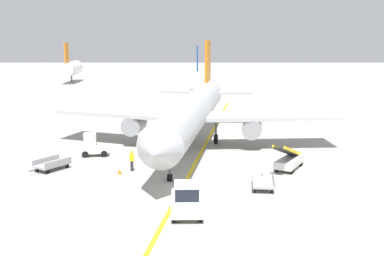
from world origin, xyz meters
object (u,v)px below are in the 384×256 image
object	(u,v)px
airliner	(193,112)
safety_cone_nose_right	(142,133)
belt_loader_forward_hold	(289,160)
baggage_cart_loaded	(53,164)
baggage_cart_empty_trailing	(263,182)
ground_crew_marshaller	(132,160)
pushback_tug	(187,200)
safety_cone_nose_left	(120,171)
baggage_tug_near_wing	(94,146)

from	to	relation	value
airliner	safety_cone_nose_right	world-z (taller)	airliner
belt_loader_forward_hold	baggage_cart_loaded	size ratio (longest dim) A/B	1.41
baggage_cart_empty_trailing	ground_crew_marshaller	size ratio (longest dim) A/B	2.25
belt_loader_forward_hold	safety_cone_nose_right	xyz separation A→B (m)	(-13.46, 13.83, -0.56)
belt_loader_forward_hold	ground_crew_marshaller	world-z (taller)	belt_loader_forward_hold
pushback_tug	safety_cone_nose_left	world-z (taller)	pushback_tug
belt_loader_forward_hold	baggage_cart_loaded	xyz separation A→B (m)	(-19.43, -0.27, -0.31)
belt_loader_forward_hold	safety_cone_nose_right	size ratio (longest dim) A/B	11.42
safety_cone_nose_left	safety_cone_nose_right	distance (m)	15.38
pushback_tug	belt_loader_forward_hold	world-z (taller)	belt_loader_forward_hold
belt_loader_forward_hold	baggage_cart_loaded	world-z (taller)	belt_loader_forward_hold
airliner	pushback_tug	xyz separation A→B (m)	(-0.35, -19.20, -2.42)
airliner	ground_crew_marshaller	size ratio (longest dim) A/B	20.76
baggage_cart_empty_trailing	safety_cone_nose_right	bearing A→B (deg)	119.12
ground_crew_marshaller	safety_cone_nose_right	world-z (taller)	ground_crew_marshaller
airliner	safety_cone_nose_left	bearing A→B (deg)	-119.95
pushback_tug	baggage_cart_empty_trailing	bearing A→B (deg)	45.15
airliner	safety_cone_nose_left	world-z (taller)	airliner
pushback_tug	safety_cone_nose_left	xyz separation A→B (m)	(-5.43, 9.17, -0.77)
pushback_tug	safety_cone_nose_right	xyz separation A→B (m)	(-5.17, 24.55, -0.77)
ground_crew_marshaller	baggage_cart_empty_trailing	bearing A→B (deg)	-24.74
airliner	baggage_tug_near_wing	distance (m)	10.18
safety_cone_nose_left	baggage_cart_empty_trailing	bearing A→B (deg)	-18.74
baggage_cart_empty_trailing	safety_cone_nose_left	bearing A→B (deg)	161.26
safety_cone_nose_right	pushback_tug	bearing A→B (deg)	-78.11
baggage_cart_empty_trailing	safety_cone_nose_right	world-z (taller)	baggage_cart_empty_trailing
baggage_tug_near_wing	ground_crew_marshaller	xyz separation A→B (m)	(4.11, -5.11, -0.02)
baggage_tug_near_wing	pushback_tug	bearing A→B (deg)	-60.29
baggage_tug_near_wing	safety_cone_nose_right	world-z (taller)	baggage_tug_near_wing
pushback_tug	baggage_cart_empty_trailing	xyz separation A→B (m)	(5.45, 5.48, -0.53)
pushback_tug	belt_loader_forward_hold	distance (m)	13.55
airliner	baggage_cart_empty_trailing	xyz separation A→B (m)	(5.10, -13.73, -2.95)
safety_cone_nose_left	safety_cone_nose_right	size ratio (longest dim) A/B	1.00
pushback_tug	baggage_tug_near_wing	bearing A→B (deg)	119.71
belt_loader_forward_hold	ground_crew_marshaller	bearing A→B (deg)	-177.22
baggage_cart_empty_trailing	safety_cone_nose_left	world-z (taller)	baggage_cart_empty_trailing
baggage_tug_near_wing	ground_crew_marshaller	bearing A→B (deg)	-51.19
baggage_cart_loaded	ground_crew_marshaller	world-z (taller)	ground_crew_marshaller
airliner	safety_cone_nose_right	bearing A→B (deg)	135.93
baggage_cart_loaded	safety_cone_nose_right	distance (m)	15.32
belt_loader_forward_hold	safety_cone_nose_right	world-z (taller)	belt_loader_forward_hold
baggage_tug_near_wing	belt_loader_forward_hold	bearing A→B (deg)	-14.83
airliner	safety_cone_nose_left	distance (m)	12.01
airliner	baggage_tug_near_wing	world-z (taller)	airliner
safety_cone_nose_right	baggage_cart_loaded	bearing A→B (deg)	-112.96
safety_cone_nose_right	baggage_cart_empty_trailing	bearing A→B (deg)	-60.88
safety_cone_nose_left	safety_cone_nose_right	world-z (taller)	same
baggage_cart_empty_trailing	belt_loader_forward_hold	bearing A→B (deg)	61.55
safety_cone_nose_left	safety_cone_nose_right	bearing A→B (deg)	89.02
baggage_cart_loaded	airliner	bearing A→B (deg)	37.32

